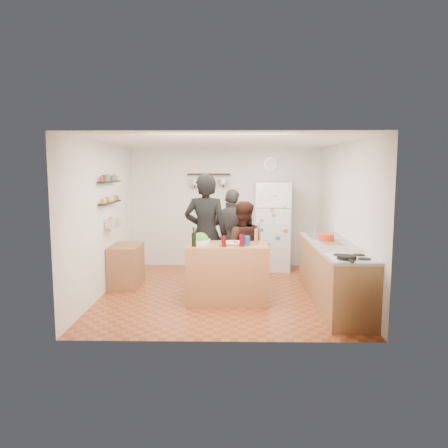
{
  "coord_description": "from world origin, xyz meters",
  "views": [
    {
      "loc": [
        0.13,
        -7.13,
        2.07
      ],
      "look_at": [
        0.0,
        0.1,
        1.15
      ],
      "focal_mm": 35.0,
      "sensor_mm": 36.0,
      "label": 1
    }
  ],
  "objects_px": {
    "prep_island": "(227,273)",
    "person_back": "(233,237)",
    "pepper_mill": "(256,238)",
    "side_table": "(126,265)",
    "skillet": "(347,257)",
    "salt_canister": "(247,241)",
    "person_left": "(206,234)",
    "person_center": "(242,247)",
    "red_bowl": "(326,238)",
    "salad_bowl": "(200,241)",
    "wine_bottle": "(194,240)",
    "fridge": "(272,226)",
    "wall_clock": "(271,165)",
    "counter_run": "(334,275)"
  },
  "relations": [
    {
      "from": "wall_clock",
      "to": "person_left",
      "type": "bearing_deg",
      "value": -121.09
    },
    {
      "from": "wall_clock",
      "to": "side_table",
      "type": "xyz_separation_m",
      "value": [
        -2.69,
        -1.67,
        -1.78
      ]
    },
    {
      "from": "fridge",
      "to": "pepper_mill",
      "type": "bearing_deg",
      "value": -101.38
    },
    {
      "from": "salt_canister",
      "to": "wall_clock",
      "type": "bearing_deg",
      "value": 77.61
    },
    {
      "from": "person_back",
      "to": "fridge",
      "type": "xyz_separation_m",
      "value": [
        0.8,
        1.15,
        0.04
      ]
    },
    {
      "from": "wine_bottle",
      "to": "red_bowl",
      "type": "height_order",
      "value": "wine_bottle"
    },
    {
      "from": "skillet",
      "to": "side_table",
      "type": "bearing_deg",
      "value": 148.65
    },
    {
      "from": "pepper_mill",
      "to": "wall_clock",
      "type": "bearing_deg",
      "value": 80.09
    },
    {
      "from": "salad_bowl",
      "to": "pepper_mill",
      "type": "distance_m",
      "value": 0.87
    },
    {
      "from": "salt_canister",
      "to": "side_table",
      "type": "relative_size",
      "value": 0.18
    },
    {
      "from": "salt_canister",
      "to": "counter_run",
      "type": "height_order",
      "value": "salt_canister"
    },
    {
      "from": "person_left",
      "to": "fridge",
      "type": "height_order",
      "value": "person_left"
    },
    {
      "from": "salt_canister",
      "to": "wall_clock",
      "type": "height_order",
      "value": "wall_clock"
    },
    {
      "from": "fridge",
      "to": "wall_clock",
      "type": "xyz_separation_m",
      "value": [
        0.0,
        0.33,
        1.25
      ]
    },
    {
      "from": "salt_canister",
      "to": "skillet",
      "type": "bearing_deg",
      "value": -39.76
    },
    {
      "from": "wine_bottle",
      "to": "wall_clock",
      "type": "relative_size",
      "value": 0.68
    },
    {
      "from": "pepper_mill",
      "to": "salt_canister",
      "type": "bearing_deg",
      "value": -131.42
    },
    {
      "from": "person_center",
      "to": "fridge",
      "type": "distance_m",
      "value": 1.87
    },
    {
      "from": "salad_bowl",
      "to": "person_left",
      "type": "relative_size",
      "value": 0.16
    },
    {
      "from": "skillet",
      "to": "red_bowl",
      "type": "bearing_deg",
      "value": 88.01
    },
    {
      "from": "salad_bowl",
      "to": "wine_bottle",
      "type": "height_order",
      "value": "wine_bottle"
    },
    {
      "from": "salad_bowl",
      "to": "red_bowl",
      "type": "xyz_separation_m",
      "value": [
        2.01,
        0.24,
        0.03
      ]
    },
    {
      "from": "wine_bottle",
      "to": "skillet",
      "type": "xyz_separation_m",
      "value": [
        2.04,
        -0.93,
        -0.07
      ]
    },
    {
      "from": "salt_canister",
      "to": "person_center",
      "type": "height_order",
      "value": "person_center"
    },
    {
      "from": "counter_run",
      "to": "skillet",
      "type": "relative_size",
      "value": 10.74
    },
    {
      "from": "salt_canister",
      "to": "side_table",
      "type": "xyz_separation_m",
      "value": [
        -2.1,
        1.0,
        -0.62
      ]
    },
    {
      "from": "red_bowl",
      "to": "side_table",
      "type": "distance_m",
      "value": 3.49
    },
    {
      "from": "prep_island",
      "to": "side_table",
      "type": "bearing_deg",
      "value": 153.84
    },
    {
      "from": "salt_canister",
      "to": "side_table",
      "type": "distance_m",
      "value": 2.41
    },
    {
      "from": "fridge",
      "to": "person_back",
      "type": "bearing_deg",
      "value": -124.88
    },
    {
      "from": "pepper_mill",
      "to": "skillet",
      "type": "height_order",
      "value": "pepper_mill"
    },
    {
      "from": "skillet",
      "to": "red_bowl",
      "type": "distance_m",
      "value": 1.44
    },
    {
      "from": "pepper_mill",
      "to": "salt_canister",
      "type": "distance_m",
      "value": 0.23
    },
    {
      "from": "pepper_mill",
      "to": "side_table",
      "type": "height_order",
      "value": "pepper_mill"
    },
    {
      "from": "salad_bowl",
      "to": "person_center",
      "type": "relative_size",
      "value": 0.2
    },
    {
      "from": "counter_run",
      "to": "wall_clock",
      "type": "bearing_deg",
      "value": 105.92
    },
    {
      "from": "person_center",
      "to": "salad_bowl",
      "type": "bearing_deg",
      "value": 34.93
    },
    {
      "from": "salad_bowl",
      "to": "person_center",
      "type": "height_order",
      "value": "person_center"
    },
    {
      "from": "person_back",
      "to": "red_bowl",
      "type": "distance_m",
      "value": 1.7
    },
    {
      "from": "salad_bowl",
      "to": "fridge",
      "type": "xyz_separation_m",
      "value": [
        1.31,
        2.18,
        -0.04
      ]
    },
    {
      "from": "wine_bottle",
      "to": "pepper_mill",
      "type": "xyz_separation_m",
      "value": [
        0.95,
        0.27,
        -0.01
      ]
    },
    {
      "from": "side_table",
      "to": "red_bowl",
      "type": "bearing_deg",
      "value": -9.93
    },
    {
      "from": "prep_island",
      "to": "person_back",
      "type": "bearing_deg",
      "value": 85.46
    },
    {
      "from": "person_center",
      "to": "fridge",
      "type": "xyz_separation_m",
      "value": [
        0.65,
        1.75,
        0.13
      ]
    },
    {
      "from": "salad_bowl",
      "to": "wine_bottle",
      "type": "distance_m",
      "value": 0.29
    },
    {
      "from": "person_back",
      "to": "red_bowl",
      "type": "xyz_separation_m",
      "value": [
        1.5,
        -0.78,
        0.12
      ]
    },
    {
      "from": "pepper_mill",
      "to": "fridge",
      "type": "xyz_separation_m",
      "value": [
        0.44,
        2.18,
        -0.11
      ]
    },
    {
      "from": "person_left",
      "to": "prep_island",
      "type": "bearing_deg",
      "value": 134.16
    },
    {
      "from": "person_back",
      "to": "side_table",
      "type": "xyz_separation_m",
      "value": [
        -1.89,
        -0.19,
        -0.49
      ]
    },
    {
      "from": "person_left",
      "to": "skillet",
      "type": "xyz_separation_m",
      "value": [
        1.9,
        -1.64,
        -0.05
      ]
    }
  ]
}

